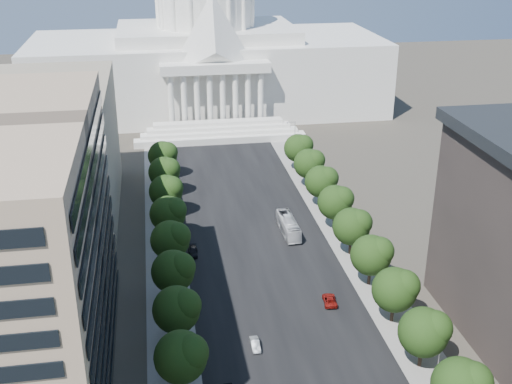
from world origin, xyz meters
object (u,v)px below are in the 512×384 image
car_silver (255,344)px  car_red (330,300)px  city_bus (288,226)px  car_dark_b (193,252)px

car_silver → car_red: size_ratio=0.81×
car_silver → city_bus: bearing=69.7°
car_dark_b → city_bus: size_ratio=0.37×
car_silver → city_bus: size_ratio=0.31×
car_silver → city_bus: city_bus is taller
car_dark_b → city_bus: city_bus is taller
car_red → car_dark_b: bearing=-37.4°
car_silver → car_dark_b: 33.07m
city_bus → car_dark_b: bearing=-164.1°
car_red → car_silver: bearing=41.3°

